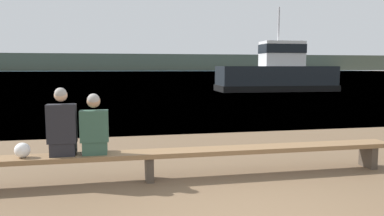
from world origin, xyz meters
name	(u,v)px	position (x,y,z in m)	size (l,w,h in m)	color
water_surface	(119,72)	(0.00, 126.22, 0.00)	(240.00, 240.00, 0.00)	#426B8E
far_shoreline	(118,62)	(0.00, 192.17, 4.20)	(600.00, 12.00, 8.39)	#424738
bench_main	(149,156)	(-0.96, 2.27, 0.39)	(8.54, 0.43, 0.47)	brown
person_left	(62,127)	(-2.26, 2.28, 0.91)	(0.42, 0.40, 1.04)	black
person_right	(94,129)	(-1.79, 2.28, 0.87)	(0.42, 0.40, 0.95)	#2D4C3D
shopping_bag	(22,150)	(-2.83, 2.25, 0.58)	(0.23, 0.19, 0.23)	white
tugboat_red	(277,75)	(10.60, 23.04, 1.19)	(9.07, 3.44, 6.25)	black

